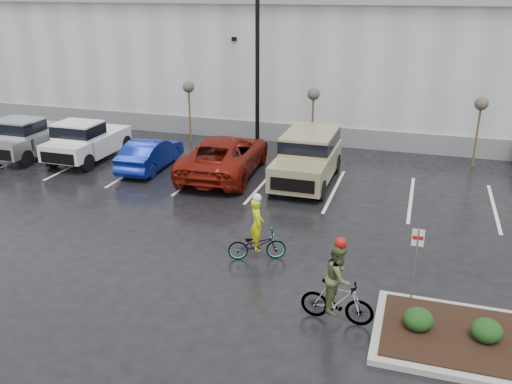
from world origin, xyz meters
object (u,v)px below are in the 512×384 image
(car_red, at_px, (225,155))
(lamppost, at_px, (257,34))
(sapling_west, at_px, (189,90))
(suv_tan, at_px, (307,159))
(cyclist_hivis, at_px, (257,239))
(cyclist_olive, at_px, (338,291))
(sapling_mid, at_px, (313,98))
(fire_lane_sign, at_px, (416,257))
(sapling_east, at_px, (481,107))
(car_blue, at_px, (151,154))
(pickup_silver, at_px, (33,135))
(pickup_white, at_px, (91,138))

(car_red, bearing_deg, lamppost, -101.25)
(sapling_west, relative_size, suv_tan, 0.63)
(cyclist_hivis, distance_m, cyclist_olive, 3.79)
(car_red, height_order, cyclist_olive, cyclist_olive)
(sapling_mid, bearing_deg, fire_lane_sign, -67.51)
(sapling_east, height_order, car_blue, sapling_east)
(fire_lane_sign, bearing_deg, lamppost, 123.46)
(cyclist_hivis, relative_size, cyclist_olive, 0.93)
(pickup_silver, bearing_deg, sapling_west, 34.59)
(fire_lane_sign, bearing_deg, car_blue, 145.08)
(pickup_white, height_order, cyclist_olive, cyclist_olive)
(sapling_east, distance_m, fire_lane_sign, 13.06)
(fire_lane_sign, bearing_deg, car_red, 134.35)
(sapling_west, xyz_separation_m, pickup_silver, (-6.33, -4.36, -1.75))
(pickup_white, bearing_deg, lamppost, 22.80)
(lamppost, relative_size, cyclist_hivis, 4.38)
(lamppost, distance_m, cyclist_olive, 15.17)
(car_blue, bearing_deg, cyclist_olive, 134.71)
(suv_tan, distance_m, cyclist_olive, 10.07)
(pickup_silver, bearing_deg, car_red, -0.03)
(sapling_mid, bearing_deg, car_blue, -144.04)
(car_blue, bearing_deg, suv_tan, -179.94)
(pickup_white, bearing_deg, sapling_west, 50.91)
(sapling_mid, bearing_deg, pickup_white, -157.45)
(lamppost, relative_size, car_red, 1.49)
(sapling_west, xyz_separation_m, cyclist_hivis, (7.25, -11.50, -2.07))
(pickup_silver, bearing_deg, fire_lane_sign, -24.95)
(cyclist_hivis, bearing_deg, fire_lane_sign, -127.55)
(car_red, distance_m, cyclist_hivis, 8.03)
(car_blue, xyz_separation_m, cyclist_olive, (9.97, -9.39, 0.13))
(sapling_east, relative_size, car_red, 0.52)
(lamppost, xyz_separation_m, car_blue, (-3.89, -3.64, -4.99))
(sapling_west, xyz_separation_m, sapling_east, (14.00, 0.00, 0.00))
(sapling_west, distance_m, suv_tan, 8.60)
(pickup_white, bearing_deg, fire_lane_sign, -30.02)
(fire_lane_sign, bearing_deg, pickup_silver, 155.05)
(pickup_silver, xyz_separation_m, pickup_white, (3.02, 0.29, 0.00))
(sapling_west, relative_size, sapling_east, 1.00)
(sapling_west, relative_size, cyclist_olive, 1.41)
(fire_lane_sign, xyz_separation_m, pickup_white, (-15.11, 8.73, -0.43))
(sapling_east, distance_m, car_blue, 14.79)
(cyclist_olive, bearing_deg, cyclist_hivis, 51.45)
(sapling_east, bearing_deg, cyclist_olive, -105.62)
(pickup_white, bearing_deg, sapling_east, 13.24)
(lamppost, bearing_deg, car_red, -97.48)
(lamppost, xyz_separation_m, suv_tan, (3.20, -3.38, -4.66))
(cyclist_olive, bearing_deg, suv_tan, 19.79)
(lamppost, bearing_deg, pickup_silver, -161.96)
(sapling_east, distance_m, pickup_white, 17.87)
(pickup_silver, relative_size, cyclist_olive, 2.30)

